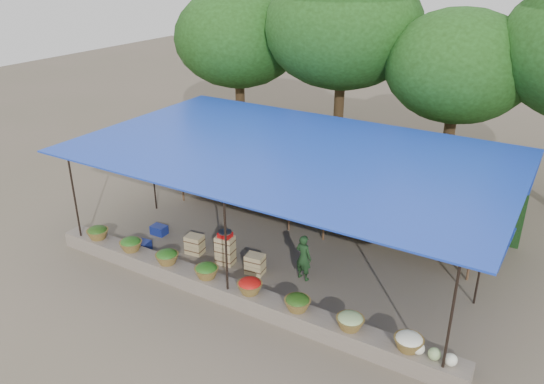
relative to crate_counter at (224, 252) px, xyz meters
The scene contains 16 objects.
ground 1.89m from the crate_counter, 54.18° to the left, with size 60.00×60.00×0.00m, color #655E4A.
stone_curb 1.65m from the crate_counter, 48.70° to the right, with size 10.60×0.55×0.40m, color #6B6156.
stall_canopy 3.04m from the crate_counter, 55.21° to the left, with size 10.80×6.60×2.82m.
produce_baskets 1.61m from the crate_counter, 51.42° to the right, with size 8.98×0.58×0.34m.
netting_backdrop 4.88m from the crate_counter, 76.84° to the left, with size 10.60×0.06×2.50m, color #1F4518.
tree_row 8.92m from the crate_counter, 78.16° to the left, with size 16.51×5.50×7.12m.
fruit_table_left 3.20m from the crate_counter, 116.11° to the left, with size 4.21×0.95×0.93m.
fruit_table_right 4.61m from the crate_counter, 38.49° to the left, with size 4.21×0.95×0.93m.
crate_counter is the anchor object (origin of this frame).
weighing_scale 0.55m from the crate_counter, ahead, with size 0.33×0.33×0.35m.
vendor_seated 2.13m from the crate_counter, 10.87° to the left, with size 0.44×0.29×1.19m, color #1B3D1C.
customer_left 4.69m from the crate_counter, 122.90° to the left, with size 0.79×0.61×1.62m, color slate.
customer_mid 4.87m from the crate_counter, 58.03° to the left, with size 1.09×0.63×1.69m, color slate.
customer_right 5.61m from the crate_counter, 35.32° to the left, with size 1.05×0.44×1.80m, color slate.
blue_crate_front 2.38m from the crate_counter, 164.56° to the right, with size 0.46×0.33×0.28m, color navy.
blue_crate_back 2.52m from the crate_counter, behind, with size 0.43×0.31×0.26m, color navy.
Camera 1 is at (5.98, -10.94, 7.27)m, focal length 35.00 mm.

